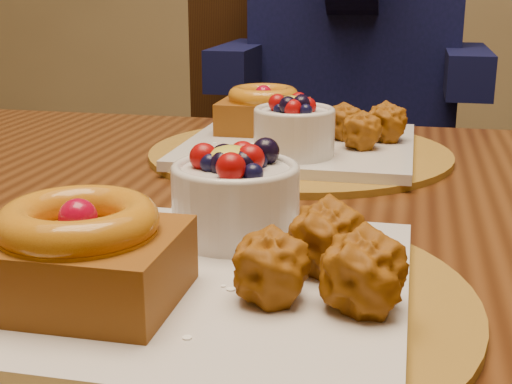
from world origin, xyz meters
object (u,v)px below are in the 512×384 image
(dining_table, at_px, (264,281))
(place_setting_near, at_px, (196,260))
(chair_far, at_px, (288,160))
(place_setting_far, at_px, (297,136))

(dining_table, height_order, place_setting_near, place_setting_near)
(place_setting_near, relative_size, chair_far, 0.38)
(dining_table, distance_m, place_setting_far, 0.24)
(dining_table, xyz_separation_m, place_setting_near, (-0.00, -0.21, 0.11))
(place_setting_far, relative_size, chair_far, 0.38)
(place_setting_near, distance_m, chair_far, 1.22)
(place_setting_far, bearing_deg, chair_far, 100.44)
(place_setting_near, height_order, place_setting_far, place_setting_near)
(place_setting_near, bearing_deg, chair_far, 96.70)
(dining_table, bearing_deg, place_setting_far, 90.83)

